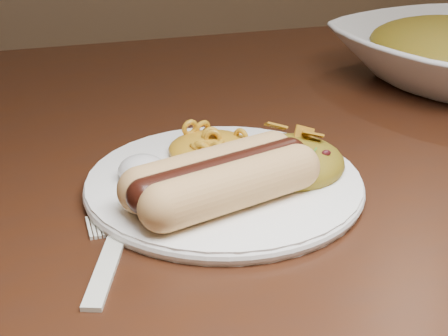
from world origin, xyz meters
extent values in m
cube|color=black|center=(0.00, 0.00, 0.73)|extent=(1.60, 0.90, 0.04)
cylinder|color=white|center=(-0.11, -0.10, 0.76)|extent=(0.33, 0.33, 0.01)
cylinder|color=tan|center=(-0.12, -0.15, 0.78)|extent=(0.14, 0.08, 0.04)
cylinder|color=tan|center=(-0.12, -0.12, 0.78)|extent=(0.14, 0.08, 0.04)
cylinder|color=#34100A|center=(-0.12, -0.14, 0.79)|extent=(0.15, 0.07, 0.03)
ellipsoid|color=orange|center=(-0.10, -0.04, 0.78)|extent=(0.10, 0.09, 0.03)
ellipsoid|color=white|center=(-0.18, -0.08, 0.78)|extent=(0.06, 0.06, 0.03)
ellipsoid|color=#A15606|center=(-0.04, -0.09, 0.78)|extent=(0.11, 0.10, 0.04)
cube|color=silver|center=(-0.23, -0.20, 0.75)|extent=(0.07, 0.15, 0.00)
camera|label=1|loc=(-0.27, -0.63, 1.04)|focal=55.00mm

